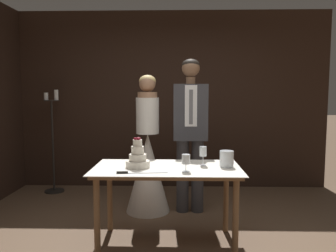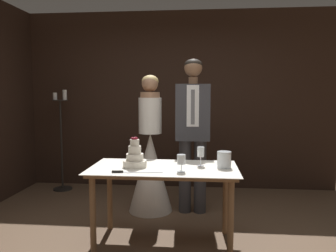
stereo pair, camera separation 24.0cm
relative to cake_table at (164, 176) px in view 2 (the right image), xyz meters
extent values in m
cube|color=black|center=(-0.02, 2.04, 0.69)|extent=(4.84, 0.12, 2.71)
cylinder|color=brown|center=(-0.61, -0.28, -0.31)|extent=(0.06, 0.06, 0.71)
cylinder|color=brown|center=(0.61, -0.28, -0.31)|extent=(0.06, 0.06, 0.71)
cylinder|color=brown|center=(-0.61, 0.28, -0.31)|extent=(0.06, 0.06, 0.71)
cylinder|color=brown|center=(0.61, 0.28, -0.31)|extent=(0.06, 0.06, 0.71)
cube|color=brown|center=(0.00, 0.00, 0.07)|extent=(1.35, 0.68, 0.03)
cube|color=white|center=(0.00, 0.00, 0.09)|extent=(1.41, 0.74, 0.01)
cylinder|color=silver|center=(-0.28, -0.02, 0.12)|extent=(0.23, 0.23, 0.06)
cylinder|color=silver|center=(-0.28, -0.02, 0.19)|extent=(0.17, 0.17, 0.06)
cylinder|color=silver|center=(-0.28, -0.02, 0.26)|extent=(0.12, 0.12, 0.08)
cylinder|color=silver|center=(-0.28, -0.02, 0.33)|extent=(0.09, 0.09, 0.06)
sphere|color=maroon|center=(-0.26, -0.01, 0.37)|extent=(0.02, 0.02, 0.02)
sphere|color=maroon|center=(-0.27, 0.01, 0.37)|extent=(0.02, 0.02, 0.02)
sphere|color=maroon|center=(-0.28, -0.01, 0.37)|extent=(0.02, 0.02, 0.02)
sphere|color=maroon|center=(-0.30, -0.02, 0.37)|extent=(0.02, 0.02, 0.02)
sphere|color=maroon|center=(-0.29, -0.03, 0.37)|extent=(0.02, 0.02, 0.02)
sphere|color=maroon|center=(-0.27, -0.04, 0.37)|extent=(0.02, 0.02, 0.02)
cube|color=silver|center=(-0.16, -0.24, 0.09)|extent=(0.35, 0.06, 0.00)
cylinder|color=black|center=(-0.39, -0.27, 0.10)|extent=(0.10, 0.03, 0.02)
cylinder|color=silver|center=(0.35, 0.09, 0.09)|extent=(0.07, 0.07, 0.00)
cylinder|color=silver|center=(0.35, 0.09, 0.14)|extent=(0.01, 0.01, 0.09)
cylinder|color=silver|center=(0.35, 0.09, 0.23)|extent=(0.07, 0.07, 0.10)
cylinder|color=maroon|center=(0.35, 0.09, 0.20)|extent=(0.06, 0.06, 0.02)
cylinder|color=silver|center=(0.18, -0.18, 0.09)|extent=(0.07, 0.07, 0.00)
cylinder|color=silver|center=(0.18, -0.18, 0.13)|extent=(0.01, 0.01, 0.07)
cylinder|color=silver|center=(0.18, -0.18, 0.21)|extent=(0.08, 0.08, 0.09)
cylinder|color=silver|center=(0.57, 0.03, 0.17)|extent=(0.13, 0.13, 0.16)
cylinder|color=white|center=(0.57, 0.03, 0.13)|extent=(0.06, 0.06, 0.07)
sphere|color=#F9CC4C|center=(0.57, 0.03, 0.17)|extent=(0.02, 0.02, 0.02)
cone|color=white|center=(-0.26, 0.87, -0.18)|extent=(0.54, 0.54, 0.97)
cylinder|color=white|center=(-0.26, 0.87, 0.53)|extent=(0.28, 0.28, 0.44)
cylinder|color=#A37556|center=(-0.26, 0.87, 0.78)|extent=(0.24, 0.24, 0.07)
sphere|color=#A37556|center=(-0.26, 0.87, 0.91)|extent=(0.20, 0.20, 0.20)
ellipsoid|color=#D6B770|center=(-0.26, 0.89, 0.94)|extent=(0.20, 0.20, 0.15)
cylinder|color=#38383D|center=(0.17, 0.87, -0.21)|extent=(0.15, 0.15, 0.90)
cylinder|color=#38383D|center=(0.35, 0.87, -0.21)|extent=(0.15, 0.15, 0.90)
cube|color=#38383D|center=(0.26, 0.87, 0.57)|extent=(0.41, 0.24, 0.67)
cube|color=white|center=(0.26, 0.75, 0.65)|extent=(0.14, 0.01, 0.48)
cube|color=slate|center=(0.26, 0.74, 0.64)|extent=(0.04, 0.01, 0.40)
cylinder|color=brown|center=(0.26, 0.87, 0.95)|extent=(0.11, 0.11, 0.08)
sphere|color=brown|center=(0.26, 0.87, 1.10)|extent=(0.22, 0.22, 0.22)
ellipsoid|color=black|center=(0.26, 0.88, 1.14)|extent=(0.22, 0.22, 0.14)
cylinder|color=black|center=(-1.73, 1.64, -0.65)|extent=(0.28, 0.28, 0.02)
cylinder|color=black|center=(-1.73, 1.64, 0.02)|extent=(0.03, 0.03, 1.33)
cylinder|color=black|center=(-1.73, 1.64, 0.70)|extent=(0.22, 0.22, 0.01)
cylinder|color=white|center=(-1.80, 1.64, 0.76)|extent=(0.06, 0.06, 0.11)
cylinder|color=white|center=(-1.65, 1.64, 0.78)|extent=(0.06, 0.06, 0.15)
camera|label=1|loc=(0.09, -3.08, 0.79)|focal=35.00mm
camera|label=2|loc=(0.33, -3.06, 0.79)|focal=35.00mm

